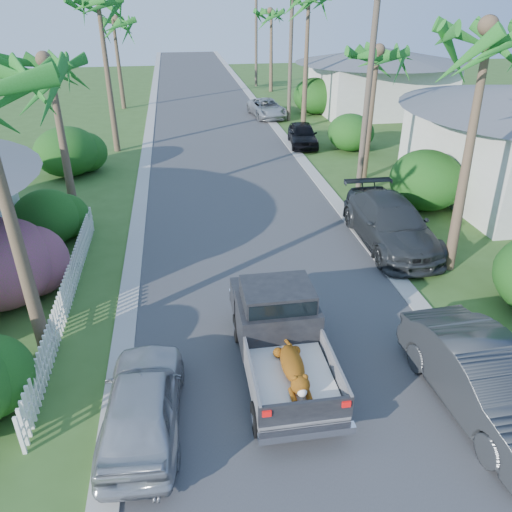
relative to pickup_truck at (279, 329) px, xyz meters
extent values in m
plane|color=#355720|center=(0.35, -2.01, -1.01)|extent=(120.00, 120.00, 0.00)
cube|color=#38383A|center=(0.35, 22.99, -1.00)|extent=(8.00, 100.00, 0.02)
cube|color=#A5A39E|center=(-3.95, 22.99, -0.98)|extent=(0.60, 100.00, 0.06)
cube|color=#A5A39E|center=(4.65, 22.99, -0.98)|extent=(0.60, 100.00, 0.06)
cylinder|color=black|center=(-0.85, -2.21, -0.63)|extent=(0.28, 0.76, 0.76)
cylinder|color=black|center=(0.85, -2.21, -0.63)|extent=(0.28, 0.76, 0.76)
cylinder|color=black|center=(-0.85, 1.04, -0.63)|extent=(0.28, 0.76, 0.76)
cylinder|color=black|center=(0.85, 1.04, -0.63)|extent=(0.28, 0.76, 0.76)
cube|color=gray|center=(0.00, -1.56, -0.39)|extent=(1.90, 2.40, 0.24)
cube|color=gray|center=(-0.92, -1.56, -0.01)|extent=(0.06, 2.40, 0.55)
cube|color=gray|center=(0.92, -1.56, -0.01)|extent=(0.06, 2.40, 0.55)
cube|color=black|center=(0.00, -2.73, -0.03)|extent=(1.92, 0.08, 0.52)
cube|color=silver|center=(0.00, -2.89, -0.46)|extent=(1.98, 0.18, 0.18)
cube|color=red|center=(-0.80, -2.78, 0.09)|extent=(0.18, 0.05, 0.14)
cube|color=red|center=(0.80, -2.78, 0.09)|extent=(0.18, 0.05, 0.14)
cube|color=black|center=(0.00, 0.29, 0.04)|extent=(1.94, 1.65, 1.10)
cube|color=black|center=(0.00, 0.29, 0.77)|extent=(1.70, 1.35, 0.55)
cube|color=black|center=(0.00, -0.38, 0.74)|extent=(1.60, 0.05, 0.45)
cube|color=black|center=(0.00, 1.54, -0.11)|extent=(1.94, 1.20, 0.80)
cube|color=white|center=(0.00, -1.56, -0.19)|extent=(1.70, 2.10, 0.16)
ellipsoid|color=orange|center=(0.00, -1.46, 0.11)|extent=(0.48, 1.25, 0.43)
sphere|color=orange|center=(0.00, -2.21, 0.19)|extent=(0.40, 0.40, 0.40)
ellipsoid|color=white|center=(0.00, -1.46, 0.01)|extent=(0.32, 0.86, 0.18)
imported|color=#2D2F32|center=(4.11, -2.31, -0.21)|extent=(1.98, 4.93, 1.59)
imported|color=#2D3032|center=(5.35, 5.90, -0.19)|extent=(2.37, 5.69, 1.64)
imported|color=black|center=(5.35, 19.36, -0.35)|extent=(2.00, 4.05, 1.33)
imported|color=#A8ABAF|center=(4.59, 27.34, -0.37)|extent=(2.62, 4.78, 1.27)
imported|color=#A8AAAF|center=(-3.25, -1.69, -0.32)|extent=(1.87, 4.13, 1.37)
cone|color=brown|center=(-5.85, 0.99, 2.49)|extent=(0.36, 0.71, 7.01)
cone|color=brown|center=(-6.45, 9.99, 2.09)|extent=(0.36, 0.61, 6.21)
cone|color=brown|center=(-5.65, 19.99, 2.99)|extent=(0.36, 0.36, 8.00)
cone|color=brown|center=(-6.15, 31.99, 2.24)|extent=(0.36, 0.75, 6.51)
cone|color=brown|center=(6.65, 3.99, 2.74)|extent=(0.36, 0.73, 7.51)
cone|color=brown|center=(6.95, 12.99, 1.99)|extent=(0.36, 0.54, 6.01)
cone|color=brown|center=(6.55, 23.99, 3.09)|extent=(0.36, 0.36, 8.20)
cone|color=brown|center=(6.85, 37.99, 2.39)|extent=(0.36, 0.63, 6.81)
ellipsoid|color=#B61A74|center=(-7.45, 3.99, 0.29)|extent=(3.00, 3.30, 2.60)
ellipsoid|color=#164413|center=(-7.05, 7.99, -0.01)|extent=(2.40, 2.64, 2.00)
ellipsoid|color=#164413|center=(-7.65, 15.99, 0.19)|extent=(3.20, 3.52, 2.40)
ellipsoid|color=#164413|center=(8.15, 8.99, 0.24)|extent=(3.00, 3.30, 2.50)
ellipsoid|color=#164413|center=(7.85, 17.99, 0.04)|extent=(2.60, 2.86, 2.10)
ellipsoid|color=#164413|center=(8.35, 27.99, 0.29)|extent=(3.20, 3.52, 2.60)
cube|color=white|center=(-5.65, 3.49, -0.51)|extent=(0.10, 11.00, 1.00)
cube|color=silver|center=(13.35, 27.99, 0.79)|extent=(9.00, 8.00, 3.60)
cone|color=#595B60|center=(13.35, 27.99, 3.09)|extent=(6.48, 6.48, 1.00)
cylinder|color=brown|center=(5.95, 10.99, 3.49)|extent=(0.26, 0.26, 9.00)
cylinder|color=brown|center=(5.95, 25.99, 3.49)|extent=(0.26, 0.26, 9.00)
cylinder|color=brown|center=(5.95, 40.99, 3.49)|extent=(0.26, 0.26, 9.00)
camera|label=1|loc=(-2.11, -9.73, 7.32)|focal=35.00mm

